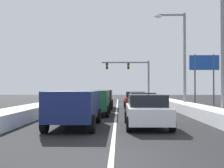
{
  "coord_description": "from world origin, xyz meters",
  "views": [
    {
      "loc": [
        0.19,
        -6.47,
        1.78
      ],
      "look_at": [
        -0.73,
        31.26,
        2.41
      ],
      "focal_mm": 45.24,
      "sensor_mm": 36.0,
      "label": 1
    }
  ],
  "objects_px": {
    "sedan_tan_right_lane_second": "(142,103)",
    "traffic_light_gantry": "(134,72)",
    "suv_navy_center_lane_nearest": "(75,105)",
    "street_lamp_right_near": "(216,39)",
    "roadside_sign_right": "(204,68)",
    "sedan_red_right_lane_third": "(135,100)",
    "suv_green_center_lane_second": "(94,100)",
    "suv_black_center_lane_third": "(101,97)",
    "street_lamp_right_mid": "(180,52)",
    "sedan_white_right_lane_nearest": "(147,111)"
  },
  "relations": [
    {
      "from": "sedan_red_right_lane_third",
      "to": "street_lamp_right_mid",
      "type": "bearing_deg",
      "value": -33.31
    },
    {
      "from": "sedan_tan_right_lane_second",
      "to": "sedan_red_right_lane_third",
      "type": "bearing_deg",
      "value": 91.12
    },
    {
      "from": "suv_black_center_lane_third",
      "to": "sedan_tan_right_lane_second",
      "type": "bearing_deg",
      "value": -61.67
    },
    {
      "from": "sedan_tan_right_lane_second",
      "to": "street_lamp_right_near",
      "type": "height_order",
      "value": "street_lamp_right_near"
    },
    {
      "from": "traffic_light_gantry",
      "to": "suv_navy_center_lane_nearest",
      "type": "bearing_deg",
      "value": -97.91
    },
    {
      "from": "sedan_red_right_lane_third",
      "to": "suv_navy_center_lane_nearest",
      "type": "distance_m",
      "value": 13.6
    },
    {
      "from": "sedan_white_right_lane_nearest",
      "to": "street_lamp_right_mid",
      "type": "height_order",
      "value": "street_lamp_right_mid"
    },
    {
      "from": "traffic_light_gantry",
      "to": "street_lamp_right_mid",
      "type": "distance_m",
      "value": 21.2
    },
    {
      "from": "sedan_tan_right_lane_second",
      "to": "traffic_light_gantry",
      "type": "height_order",
      "value": "traffic_light_gantry"
    },
    {
      "from": "sedan_red_right_lane_third",
      "to": "street_lamp_right_mid",
      "type": "relative_size",
      "value": 0.55
    },
    {
      "from": "sedan_red_right_lane_third",
      "to": "suv_navy_center_lane_nearest",
      "type": "height_order",
      "value": "suv_navy_center_lane_nearest"
    },
    {
      "from": "suv_green_center_lane_second",
      "to": "suv_black_center_lane_third",
      "type": "relative_size",
      "value": 1.0
    },
    {
      "from": "suv_green_center_lane_second",
      "to": "roadside_sign_right",
      "type": "xyz_separation_m",
      "value": [
        10.9,
        11.47,
        3.0
      ]
    },
    {
      "from": "street_lamp_right_near",
      "to": "roadside_sign_right",
      "type": "xyz_separation_m",
      "value": [
        3.73,
        14.55,
        -0.58
      ]
    },
    {
      "from": "sedan_tan_right_lane_second",
      "to": "suv_green_center_lane_second",
      "type": "distance_m",
      "value": 3.33
    },
    {
      "from": "sedan_red_right_lane_third",
      "to": "street_lamp_right_mid",
      "type": "xyz_separation_m",
      "value": [
        3.67,
        -2.41,
        4.11
      ]
    },
    {
      "from": "suv_green_center_lane_second",
      "to": "street_lamp_right_mid",
      "type": "xyz_separation_m",
      "value": [
        6.84,
        4.57,
        3.85
      ]
    },
    {
      "from": "sedan_red_right_lane_third",
      "to": "suv_green_center_lane_second",
      "type": "bearing_deg",
      "value": -114.4
    },
    {
      "from": "sedan_red_right_lane_third",
      "to": "roadside_sign_right",
      "type": "bearing_deg",
      "value": 30.15
    },
    {
      "from": "suv_navy_center_lane_nearest",
      "to": "street_lamp_right_near",
      "type": "xyz_separation_m",
      "value": [
        7.52,
        3.08,
        3.58
      ]
    },
    {
      "from": "sedan_white_right_lane_nearest",
      "to": "roadside_sign_right",
      "type": "xyz_separation_m",
      "value": [
        7.91,
        17.41,
        3.25
      ]
    },
    {
      "from": "traffic_light_gantry",
      "to": "sedan_white_right_lane_nearest",
      "type": "bearing_deg",
      "value": -91.96
    },
    {
      "from": "sedan_white_right_lane_nearest",
      "to": "suv_navy_center_lane_nearest",
      "type": "distance_m",
      "value": 3.35
    },
    {
      "from": "sedan_red_right_lane_third",
      "to": "sedan_white_right_lane_nearest",
      "type": "bearing_deg",
      "value": -90.78
    },
    {
      "from": "street_lamp_right_near",
      "to": "street_lamp_right_mid",
      "type": "bearing_deg",
      "value": 92.51
    },
    {
      "from": "roadside_sign_right",
      "to": "sedan_white_right_lane_nearest",
      "type": "bearing_deg",
      "value": -114.43
    },
    {
      "from": "sedan_tan_right_lane_second",
      "to": "sedan_red_right_lane_third",
      "type": "height_order",
      "value": "same"
    },
    {
      "from": "sedan_red_right_lane_third",
      "to": "suv_black_center_lane_third",
      "type": "bearing_deg",
      "value": -169.36
    },
    {
      "from": "suv_navy_center_lane_nearest",
      "to": "suv_black_center_lane_third",
      "type": "relative_size",
      "value": 1.0
    },
    {
      "from": "suv_black_center_lane_third",
      "to": "sedan_red_right_lane_third",
      "type": "bearing_deg",
      "value": 10.64
    },
    {
      "from": "sedan_tan_right_lane_second",
      "to": "street_lamp_right_near",
      "type": "xyz_separation_m",
      "value": [
        3.88,
        -3.44,
        3.83
      ]
    },
    {
      "from": "traffic_light_gantry",
      "to": "street_lamp_right_near",
      "type": "xyz_separation_m",
      "value": [
        3.1,
        -28.66,
        0.1
      ]
    },
    {
      "from": "sedan_tan_right_lane_second",
      "to": "sedan_red_right_lane_third",
      "type": "distance_m",
      "value": 6.62
    },
    {
      "from": "sedan_white_right_lane_nearest",
      "to": "sedan_red_right_lane_third",
      "type": "height_order",
      "value": "same"
    },
    {
      "from": "suv_green_center_lane_second",
      "to": "traffic_light_gantry",
      "type": "xyz_separation_m",
      "value": [
        4.07,
        25.58,
        3.48
      ]
    },
    {
      "from": "sedan_tan_right_lane_second",
      "to": "roadside_sign_right",
      "type": "bearing_deg",
      "value": 55.62
    },
    {
      "from": "suv_green_center_lane_second",
      "to": "traffic_light_gantry",
      "type": "height_order",
      "value": "traffic_light_gantry"
    },
    {
      "from": "sedan_white_right_lane_nearest",
      "to": "suv_green_center_lane_second",
      "type": "xyz_separation_m",
      "value": [
        -2.99,
        5.94,
        0.25
      ]
    },
    {
      "from": "traffic_light_gantry",
      "to": "roadside_sign_right",
      "type": "bearing_deg",
      "value": -64.17
    },
    {
      "from": "suv_green_center_lane_second",
      "to": "traffic_light_gantry",
      "type": "relative_size",
      "value": 0.65
    },
    {
      "from": "sedan_red_right_lane_third",
      "to": "sedan_tan_right_lane_second",
      "type": "bearing_deg",
      "value": -88.88
    },
    {
      "from": "traffic_light_gantry",
      "to": "roadside_sign_right",
      "type": "distance_m",
      "value": 15.68
    },
    {
      "from": "sedan_tan_right_lane_second",
      "to": "suv_navy_center_lane_nearest",
      "type": "height_order",
      "value": "suv_navy_center_lane_nearest"
    },
    {
      "from": "traffic_light_gantry",
      "to": "street_lamp_right_near",
      "type": "distance_m",
      "value": 28.83
    },
    {
      "from": "sedan_white_right_lane_nearest",
      "to": "suv_black_center_lane_third",
      "type": "relative_size",
      "value": 0.92
    },
    {
      "from": "street_lamp_right_near",
      "to": "roadside_sign_right",
      "type": "bearing_deg",
      "value": 75.63
    },
    {
      "from": "sedan_red_right_lane_third",
      "to": "roadside_sign_right",
      "type": "xyz_separation_m",
      "value": [
        7.73,
        4.49,
        3.25
      ]
    },
    {
      "from": "suv_green_center_lane_second",
      "to": "sedan_white_right_lane_nearest",
      "type": "bearing_deg",
      "value": -63.28
    },
    {
      "from": "suv_green_center_lane_second",
      "to": "street_lamp_right_near",
      "type": "distance_m",
      "value": 8.59
    },
    {
      "from": "suv_navy_center_lane_nearest",
      "to": "street_lamp_right_near",
      "type": "relative_size",
      "value": 0.64
    }
  ]
}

